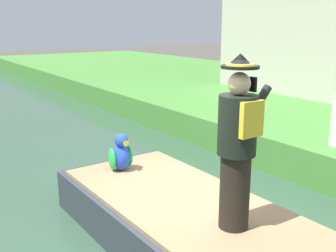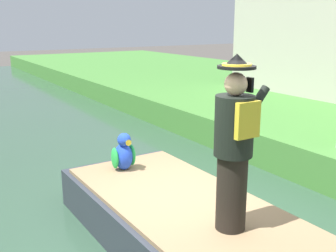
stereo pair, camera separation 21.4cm
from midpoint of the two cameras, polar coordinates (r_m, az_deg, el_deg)
ground_plane at (r=5.55m, az=0.32°, el=-16.58°), size 80.00×80.00×0.00m
canal_water at (r=5.52m, az=0.32°, el=-16.13°), size 5.62×48.00×0.10m
boat at (r=5.19m, az=1.79°, el=-13.82°), size 1.84×4.22×0.61m
person_pirate at (r=4.20m, az=8.29°, el=-2.61°), size 0.61×0.42×1.85m
parrot_plush at (r=6.07m, az=-7.67°, el=-3.99°), size 0.36×0.34×0.57m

